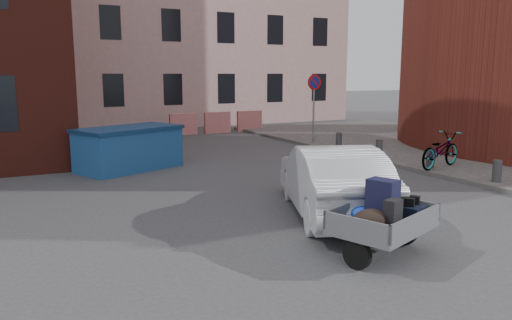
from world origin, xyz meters
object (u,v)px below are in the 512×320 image
dumpster (129,148)px  bicycle (440,150)px  silver_car (332,180)px  trailer (383,218)px

dumpster → bicycle: (7.87, -4.43, -0.01)m
silver_car → trailer: bearing=95.6°
trailer → bicycle: bearing=16.7°
trailer → bicycle: trailer is taller
silver_car → bicycle: silver_car is taller
silver_car → dumpster: bearing=-47.5°
dumpster → silver_car: 7.12m
silver_car → bicycle: size_ratio=2.23×
trailer → silver_car: (0.67, 2.27, 0.10)m
bicycle → trailer: bearing=111.9°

